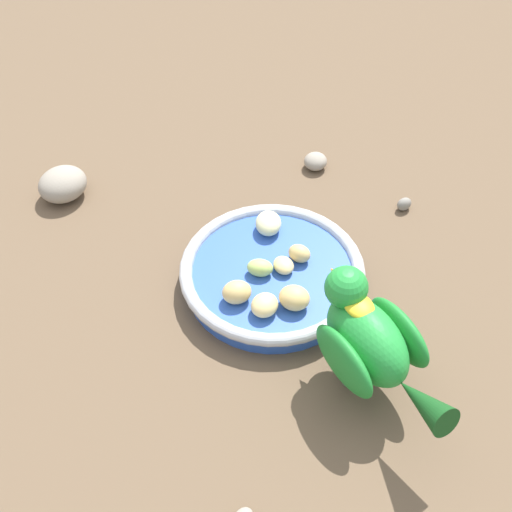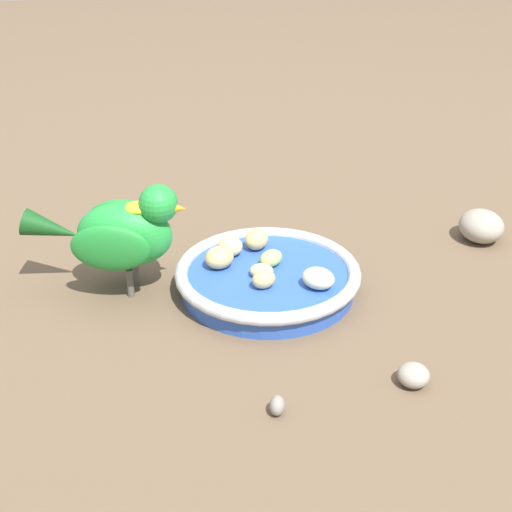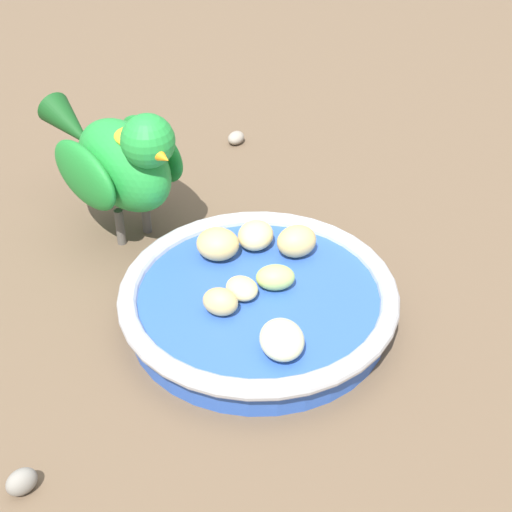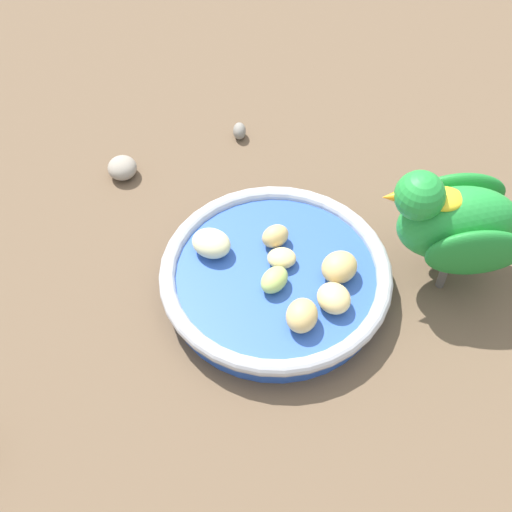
# 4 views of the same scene
# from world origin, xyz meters

# --- Properties ---
(ground_plane) EXTENTS (4.00, 4.00, 0.00)m
(ground_plane) POSITION_xyz_m (0.00, 0.00, 0.00)
(ground_plane) COLOR brown
(feeding_bowl) EXTENTS (0.21, 0.21, 0.03)m
(feeding_bowl) POSITION_xyz_m (0.01, -0.01, 0.02)
(feeding_bowl) COLOR #2D56B7
(feeding_bowl) RESTS_ON ground_plane
(apple_piece_0) EXTENTS (0.03, 0.04, 0.02)m
(apple_piece_0) POSITION_xyz_m (-0.01, 0.00, 0.03)
(apple_piece_0) COLOR #B2CC66
(apple_piece_0) RESTS_ON feeding_bowl
(apple_piece_1) EXTENTS (0.04, 0.04, 0.02)m
(apple_piece_1) POSITION_xyz_m (-0.01, -0.06, 0.04)
(apple_piece_1) COLOR tan
(apple_piece_1) RESTS_ON feeding_bowl
(apple_piece_2) EXTENTS (0.04, 0.04, 0.02)m
(apple_piece_2) POSITION_xyz_m (-0.05, -0.01, 0.04)
(apple_piece_2) COLOR tan
(apple_piece_2) RESTS_ON feeding_bowl
(apple_piece_3) EXTENTS (0.05, 0.05, 0.02)m
(apple_piece_3) POSITION_xyz_m (0.04, 0.04, 0.04)
(apple_piece_3) COLOR beige
(apple_piece_3) RESTS_ON feeding_bowl
(apple_piece_4) EXTENTS (0.03, 0.03, 0.01)m
(apple_piece_4) POSITION_xyz_m (0.02, -0.01, 0.03)
(apple_piece_4) COLOR #E5C67F
(apple_piece_4) RESTS_ON feeding_bowl
(apple_piece_5) EXTENTS (0.03, 0.03, 0.02)m
(apple_piece_5) POSITION_xyz_m (0.04, -0.01, 0.04)
(apple_piece_5) COLOR tan
(apple_piece_5) RESTS_ON feeding_bowl
(apple_piece_6) EXTENTS (0.04, 0.03, 0.02)m
(apple_piece_6) POSITION_xyz_m (-0.04, -0.04, 0.04)
(apple_piece_6) COLOR #E5C67F
(apple_piece_6) RESTS_ON feeding_bowl
(parrot) EXTENTS (0.10, 0.18, 0.13)m
(parrot) POSITION_xyz_m (-0.01, -0.16, 0.07)
(parrot) COLOR #59544C
(parrot) RESTS_ON ground_plane
(pebble_1) EXTENTS (0.02, 0.02, 0.01)m
(pebble_1) POSITION_xyz_m (-0.20, -0.19, 0.01)
(pebble_1) COLOR gray
(pebble_1) RESTS_ON ground_plane
(pebble_2) EXTENTS (0.02, 0.02, 0.02)m
(pebble_2) POSITION_xyz_m (0.21, -0.02, 0.01)
(pebble_2) COLOR gray
(pebble_2) RESTS_ON ground_plane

